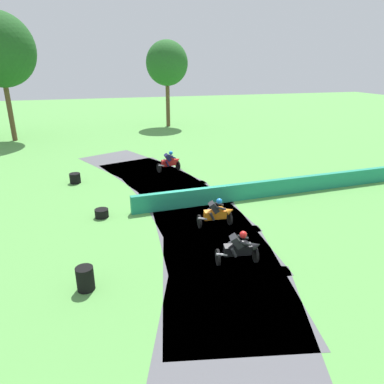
{
  "coord_description": "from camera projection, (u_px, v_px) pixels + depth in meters",
  "views": [
    {
      "loc": [
        -4.45,
        -15.8,
        6.87
      ],
      "look_at": [
        -0.01,
        -0.36,
        0.9
      ],
      "focal_mm": 32.66,
      "sensor_mm": 36.0,
      "label": 1
    }
  ],
  "objects": [
    {
      "name": "tire_stack_near",
      "position": [
        85.0,
        279.0,
        11.13
      ],
      "size": [
        0.56,
        0.56,
        0.8
      ],
      "color": "black",
      "rests_on": "ground"
    },
    {
      "name": "safety_barrier",
      "position": [
        274.0,
        188.0,
        19.09
      ],
      "size": [
        15.72,
        1.07,
        0.9
      ],
      "primitive_type": "cube",
      "rotation": [
        0.0,
        0.0,
        -1.52
      ],
      "color": "#1E8466",
      "rests_on": "ground"
    },
    {
      "name": "motorcycle_lead_black",
      "position": [
        240.0,
        248.0,
        12.46
      ],
      "size": [
        1.71,
        0.91,
        1.43
      ],
      "color": "black",
      "rests_on": "ground"
    },
    {
      "name": "motorcycle_chase_orange",
      "position": [
        217.0,
        213.0,
        15.35
      ],
      "size": [
        1.7,
        0.78,
        1.43
      ],
      "color": "black",
      "rests_on": "ground"
    },
    {
      "name": "tire_stack_mid_b",
      "position": [
        75.0,
        178.0,
        21.11
      ],
      "size": [
        0.64,
        0.64,
        0.6
      ],
      "color": "black",
      "rests_on": "ground"
    },
    {
      "name": "track_asphalt",
      "position": [
        175.0,
        208.0,
        17.53
      ],
      "size": [
        8.04,
        26.51,
        0.01
      ],
      "color": "#515156",
      "rests_on": "ground"
    },
    {
      "name": "tire_stack_mid_a",
      "position": [
        102.0,
        213.0,
        16.45
      ],
      "size": [
        0.64,
        0.64,
        0.4
      ],
      "color": "black",
      "rests_on": "ground"
    },
    {
      "name": "ground_plane",
      "position": [
        190.0,
        206.0,
        17.78
      ],
      "size": [
        120.0,
        120.0,
        0.0
      ],
      "primitive_type": "plane",
      "color": "#569947"
    },
    {
      "name": "tree_far_right",
      "position": [
        167.0,
        63.0,
        37.86
      ],
      "size": [
        4.54,
        4.54,
        9.2
      ],
      "color": "brown",
      "rests_on": "ground"
    },
    {
      "name": "motorcycle_trailing_red",
      "position": [
        170.0,
        162.0,
        23.31
      ],
      "size": [
        1.7,
        0.98,
        1.42
      ],
      "color": "black",
      "rests_on": "ground"
    }
  ]
}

